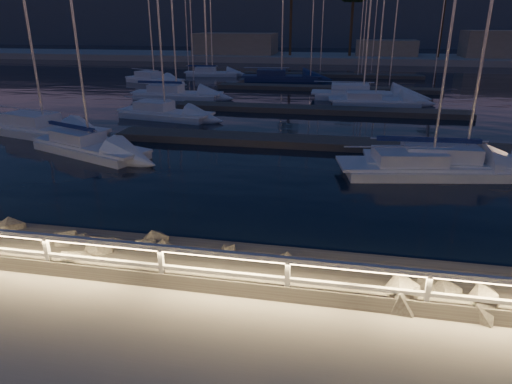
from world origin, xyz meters
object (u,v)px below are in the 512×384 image
(sailboat_c, at_px, (459,162))
(sailboat_j, at_px, (175,94))
(guard_rail, at_px, (241,264))
(sailboat_n, at_px, (211,73))
(sailboat_b, at_px, (88,145))
(sailboat_f, at_px, (42,128))
(sailboat_l, at_px, (373,100))
(sailboat_e, at_px, (163,112))
(sailboat_d, at_px, (427,165))
(sailboat_g, at_px, (360,94))
(sailboat_i, at_px, (153,79))
(sailboat_k, at_px, (279,77))

(sailboat_c, relative_size, sailboat_j, 1.11)
(guard_rail, height_order, sailboat_n, sailboat_n)
(sailboat_b, xyz_separation_m, sailboat_f, (-4.85, 3.14, 0.05))
(sailboat_l, bearing_deg, guard_rail, -102.88)
(sailboat_c, height_order, sailboat_e, sailboat_c)
(sailboat_d, bearing_deg, sailboat_g, 86.53)
(sailboat_c, height_order, sailboat_l, sailboat_c)
(sailboat_j, bearing_deg, sailboat_b, -84.59)
(sailboat_l, bearing_deg, sailboat_e, -154.64)
(sailboat_c, distance_m, sailboat_g, 20.85)
(sailboat_e, relative_size, sailboat_g, 0.78)
(sailboat_c, height_order, sailboat_d, sailboat_c)
(sailboat_g, distance_m, sailboat_i, 23.59)
(sailboat_d, xyz_separation_m, sailboat_l, (-1.64, 18.34, -0.02))
(sailboat_c, distance_m, sailboat_e, 20.13)
(sailboat_c, xyz_separation_m, sailboat_f, (-23.32, 2.71, 0.01))
(sailboat_k, bearing_deg, sailboat_i, -167.94)
(sailboat_i, relative_size, sailboat_j, 0.92)
(sailboat_i, xyz_separation_m, sailboat_j, (6.28, -9.88, -0.00))
(guard_rail, xyz_separation_m, sailboat_b, (-11.09, 12.25, -0.95))
(sailboat_c, bearing_deg, sailboat_g, 97.88)
(guard_rail, relative_size, sailboat_b, 3.59)
(sailboat_k, bearing_deg, sailboat_l, -63.03)
(sailboat_l, bearing_deg, sailboat_b, -135.26)
(sailboat_g, height_order, sailboat_j, sailboat_g)
(sailboat_g, distance_m, sailboat_j, 16.54)
(sailboat_k, bearing_deg, sailboat_j, -123.80)
(sailboat_d, bearing_deg, sailboat_j, 125.58)
(sailboat_g, height_order, sailboat_l, sailboat_g)
(sailboat_k, bearing_deg, sailboat_d, -78.03)
(sailboat_e, bearing_deg, sailboat_i, 125.80)
(sailboat_d, distance_m, sailboat_k, 34.86)
(sailboat_f, bearing_deg, guard_rail, -29.51)
(sailboat_c, bearing_deg, sailboat_f, 169.87)
(sailboat_b, distance_m, sailboat_g, 25.33)
(sailboat_f, xyz_separation_m, sailboat_k, (10.19, 29.45, -0.00))
(sailboat_f, bearing_deg, sailboat_e, 64.18)
(sailboat_i, bearing_deg, sailboat_e, -42.33)
(sailboat_i, height_order, sailboat_k, sailboat_k)
(sailboat_c, bearing_deg, sailboat_i, 130.78)
(guard_rail, xyz_separation_m, sailboat_c, (7.38, 12.68, -0.92))
(sailboat_i, bearing_deg, sailboat_j, -34.94)
(sailboat_b, distance_m, sailboat_c, 18.48)
(sailboat_g, distance_m, sailboat_k, 14.78)
(guard_rail, distance_m, sailboat_f, 22.17)
(sailboat_j, bearing_deg, sailboat_d, -44.68)
(sailboat_d, bearing_deg, sailboat_b, 168.56)
(sailboat_b, xyz_separation_m, sailboat_d, (16.95, -0.29, -0.00))
(sailboat_c, relative_size, sailboat_i, 1.21)
(guard_rail, xyz_separation_m, sailboat_e, (-10.67, 21.60, -0.94))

